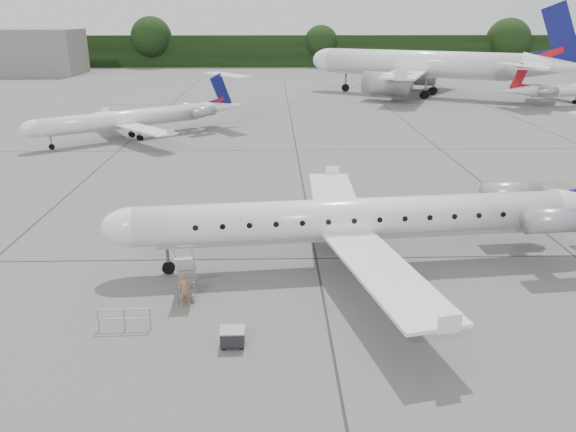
{
  "coord_description": "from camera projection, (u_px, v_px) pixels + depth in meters",
  "views": [
    {
      "loc": [
        -5.57,
        -24.65,
        12.75
      ],
      "look_at": [
        -4.8,
        4.61,
        2.3
      ],
      "focal_mm": 35.0,
      "sensor_mm": 36.0,
      "label": 1
    }
  ],
  "objects": [
    {
      "name": "safety_railing",
      "position": [
        124.0,
        320.0,
        24.0
      ],
      "size": [
        2.2,
        0.12,
        1.0
      ],
      "primitive_type": null,
      "rotation": [
        0.0,
        0.0,
        0.02
      ],
      "color": "gray",
      "rests_on": "ground"
    },
    {
      "name": "baggage_cart",
      "position": [
        232.0,
        337.0,
        22.85
      ],
      "size": [
        0.97,
        0.79,
        0.83
      ],
      "primitive_type": null,
      "rotation": [
        0.0,
        0.0,
        0.01
      ],
      "color": "black",
      "rests_on": "ground"
    },
    {
      "name": "bg_narrowbody",
      "position": [
        420.0,
        51.0,
        92.5
      ],
      "size": [
        50.18,
        45.6,
        14.73
      ],
      "primitive_type": null,
      "rotation": [
        0.0,
        0.0,
        -0.5
      ],
      "color": "white",
      "rests_on": "ground"
    },
    {
      "name": "ground",
      "position": [
        388.0,
        290.0,
        27.63
      ],
      "size": [
        320.0,
        320.0,
        0.0
      ],
      "primitive_type": "plane",
      "color": "slate",
      "rests_on": "ground"
    },
    {
      "name": "bg_regional_left",
      "position": [
        126.0,
        111.0,
        60.36
      ],
      "size": [
        29.68,
        28.18,
        6.32
      ],
      "primitive_type": null,
      "rotation": [
        0.0,
        0.0,
        0.63
      ],
      "color": "white",
      "rests_on": "ground"
    },
    {
      "name": "passenger",
      "position": [
        185.0,
        289.0,
        25.9
      ],
      "size": [
        0.72,
        0.58,
        1.7
      ],
      "primitive_type": "imported",
      "rotation": [
        0.0,
        0.0,
        0.31
      ],
      "color": "#846548",
      "rests_on": "ground"
    },
    {
      "name": "airstair",
      "position": [
        186.0,
        271.0,
        27.05
      ],
      "size": [
        1.08,
        2.46,
        2.33
      ],
      "primitive_type": null,
      "rotation": [
        0.0,
        0.0,
        0.1
      ],
      "color": "white",
      "rests_on": "ground"
    },
    {
      "name": "treeline",
      "position": [
        294.0,
        51.0,
        148.67
      ],
      "size": [
        260.0,
        4.0,
        8.0
      ],
      "primitive_type": "cube",
      "color": "black",
      "rests_on": "ground"
    },
    {
      "name": "main_regional_jet",
      "position": [
        353.0,
        199.0,
        29.33
      ],
      "size": [
        30.87,
        23.59,
        7.43
      ],
      "primitive_type": null,
      "rotation": [
        0.0,
        0.0,
        0.1
      ],
      "color": "white",
      "rests_on": "ground"
    }
  ]
}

